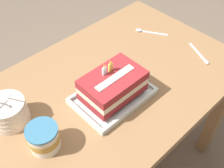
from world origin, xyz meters
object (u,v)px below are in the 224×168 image
object	(u,v)px
bowl_stack	(8,112)
serving_spoon_by_bowls	(144,31)
foil_tray	(113,96)
birthday_cake	(113,85)
serving_spoon_near_tray	(202,57)
ice_cream_tub	(44,138)

from	to	relation	value
bowl_stack	serving_spoon_by_bowls	xyz separation A→B (m)	(0.76, 0.03, -0.04)
foil_tray	birthday_cake	distance (m)	0.06
foil_tray	birthday_cake	world-z (taller)	birthday_cake
bowl_stack	serving_spoon_near_tray	distance (m)	0.85
foil_tray	serving_spoon_near_tray	world-z (taller)	foil_tray
bowl_stack	serving_spoon_near_tray	world-z (taller)	bowl_stack
birthday_cake	bowl_stack	xyz separation A→B (m)	(-0.34, 0.18, -0.03)
ice_cream_tub	serving_spoon_near_tray	distance (m)	0.78
ice_cream_tub	serving_spoon_by_bowls	xyz separation A→B (m)	(0.73, 0.21, -0.04)
bowl_stack	serving_spoon_near_tray	xyz separation A→B (m)	(0.80, -0.28, -0.04)
foil_tray	serving_spoon_near_tray	xyz separation A→B (m)	(0.46, -0.10, -0.00)
foil_tray	serving_spoon_by_bowls	distance (m)	0.46
serving_spoon_by_bowls	foil_tray	bearing A→B (deg)	-153.54
foil_tray	serving_spoon_by_bowls	bearing A→B (deg)	26.46
foil_tray	ice_cream_tub	xyz separation A→B (m)	(-0.31, 0.00, 0.04)
birthday_cake	serving_spoon_near_tray	world-z (taller)	birthday_cake
birthday_cake	serving_spoon_by_bowls	size ratio (longest dim) A/B	1.58
foil_tray	serving_spoon_by_bowls	xyz separation A→B (m)	(0.42, 0.21, -0.00)
birthday_cake	serving_spoon_by_bowls	distance (m)	0.47
foil_tray	birthday_cake	bearing A→B (deg)	90.00
serving_spoon_near_tray	serving_spoon_by_bowls	world-z (taller)	serving_spoon_by_bowls
serving_spoon_near_tray	birthday_cake	bearing A→B (deg)	167.20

